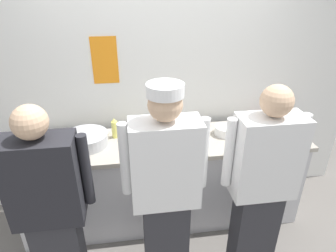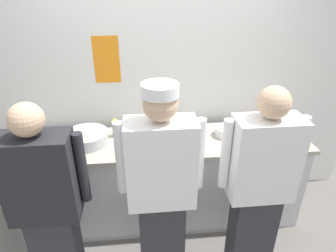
{
  "view_description": "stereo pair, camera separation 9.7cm",
  "coord_description": "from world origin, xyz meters",
  "px_view_note": "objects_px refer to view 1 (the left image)",
  "views": [
    {
      "loc": [
        -0.28,
        -1.99,
        2.27
      ],
      "look_at": [
        0.05,
        0.38,
        1.05
      ],
      "focal_mm": 31.18,
      "sensor_mm": 36.0,
      "label": 1
    },
    {
      "loc": [
        -0.19,
        -2.0,
        2.27
      ],
      "look_at": [
        0.05,
        0.38,
        1.05
      ],
      "focal_mm": 31.18,
      "sensor_mm": 36.0,
      "label": 2
    }
  ],
  "objects_px": {
    "chef_center": "(166,190)",
    "sheet_tray": "(157,140)",
    "squeeze_bottle_secondary": "(115,128)",
    "ramekin_green_sauce": "(194,140)",
    "chef_far_right": "(261,184)",
    "chef_near_left": "(51,209)",
    "mixing_bowl_steel": "(86,139)",
    "squeeze_bottle_primary": "(271,117)",
    "ramekin_orange_sauce": "(38,137)",
    "deli_cup": "(53,143)",
    "plate_stack_front": "(254,127)",
    "plate_stack_rear": "(225,130)"
  },
  "relations": [
    {
      "from": "ramekin_green_sauce",
      "to": "sheet_tray",
      "type": "bearing_deg",
      "value": 171.32
    },
    {
      "from": "plate_stack_front",
      "to": "chef_near_left",
      "type": "bearing_deg",
      "value": -156.16
    },
    {
      "from": "squeeze_bottle_secondary",
      "to": "ramekin_green_sauce",
      "type": "distance_m",
      "value": 0.74
    },
    {
      "from": "plate_stack_front",
      "to": "squeeze_bottle_secondary",
      "type": "height_order",
      "value": "squeeze_bottle_secondary"
    },
    {
      "from": "mixing_bowl_steel",
      "to": "sheet_tray",
      "type": "bearing_deg",
      "value": -2.96
    },
    {
      "from": "sheet_tray",
      "to": "squeeze_bottle_secondary",
      "type": "relative_size",
      "value": 2.49
    },
    {
      "from": "plate_stack_rear",
      "to": "sheet_tray",
      "type": "distance_m",
      "value": 0.67
    },
    {
      "from": "squeeze_bottle_secondary",
      "to": "ramekin_green_sauce",
      "type": "bearing_deg",
      "value": -14.55
    },
    {
      "from": "chef_far_right",
      "to": "sheet_tray",
      "type": "xyz_separation_m",
      "value": [
        -0.72,
        0.69,
        0.05
      ]
    },
    {
      "from": "deli_cup",
      "to": "chef_near_left",
      "type": "bearing_deg",
      "value": -80.87
    },
    {
      "from": "ramekin_orange_sauce",
      "to": "chef_far_right",
      "type": "bearing_deg",
      "value": -25.67
    },
    {
      "from": "plate_stack_rear",
      "to": "squeeze_bottle_secondary",
      "type": "bearing_deg",
      "value": 175.14
    },
    {
      "from": "chef_far_right",
      "to": "mixing_bowl_steel",
      "type": "relative_size",
      "value": 4.24
    },
    {
      "from": "ramekin_green_sauce",
      "to": "chef_far_right",
      "type": "bearing_deg",
      "value": -59.02
    },
    {
      "from": "chef_center",
      "to": "sheet_tray",
      "type": "relative_size",
      "value": 3.46
    },
    {
      "from": "chef_near_left",
      "to": "ramekin_orange_sauce",
      "type": "distance_m",
      "value": 0.95
    },
    {
      "from": "plate_stack_front",
      "to": "ramekin_green_sauce",
      "type": "bearing_deg",
      "value": -170.12
    },
    {
      "from": "sheet_tray",
      "to": "chef_near_left",
      "type": "bearing_deg",
      "value": -138.09
    },
    {
      "from": "sheet_tray",
      "to": "squeeze_bottle_primary",
      "type": "distance_m",
      "value": 1.21
    },
    {
      "from": "chef_far_right",
      "to": "squeeze_bottle_secondary",
      "type": "distance_m",
      "value": 1.38
    },
    {
      "from": "chef_near_left",
      "to": "sheet_tray",
      "type": "relative_size",
      "value": 3.3
    },
    {
      "from": "deli_cup",
      "to": "plate_stack_front",
      "type": "bearing_deg",
      "value": 1.48
    },
    {
      "from": "chef_far_right",
      "to": "squeeze_bottle_primary",
      "type": "xyz_separation_m",
      "value": [
        0.47,
        0.88,
        0.12
      ]
    },
    {
      "from": "deli_cup",
      "to": "chef_far_right",
      "type": "bearing_deg",
      "value": -23.03
    },
    {
      "from": "plate_stack_front",
      "to": "plate_stack_rear",
      "type": "bearing_deg",
      "value": -177.81
    },
    {
      "from": "chef_far_right",
      "to": "deli_cup",
      "type": "height_order",
      "value": "chef_far_right"
    },
    {
      "from": "chef_near_left",
      "to": "sheet_tray",
      "type": "xyz_separation_m",
      "value": [
        0.8,
        0.72,
        0.07
      ]
    },
    {
      "from": "chef_far_right",
      "to": "plate_stack_rear",
      "type": "distance_m",
      "value": 0.74
    },
    {
      "from": "chef_near_left",
      "to": "chef_far_right",
      "type": "height_order",
      "value": "chef_far_right"
    },
    {
      "from": "chef_center",
      "to": "deli_cup",
      "type": "distance_m",
      "value": 1.15
    },
    {
      "from": "ramekin_green_sauce",
      "to": "deli_cup",
      "type": "height_order",
      "value": "deli_cup"
    },
    {
      "from": "chef_near_left",
      "to": "squeeze_bottle_primary",
      "type": "relative_size",
      "value": 8.86
    },
    {
      "from": "ramekin_orange_sauce",
      "to": "ramekin_green_sauce",
      "type": "bearing_deg",
      "value": -9.28
    },
    {
      "from": "mixing_bowl_steel",
      "to": "squeeze_bottle_secondary",
      "type": "height_order",
      "value": "squeeze_bottle_secondary"
    },
    {
      "from": "chef_center",
      "to": "sheet_tray",
      "type": "distance_m",
      "value": 0.69
    },
    {
      "from": "mixing_bowl_steel",
      "to": "deli_cup",
      "type": "bearing_deg",
      "value": -175.14
    },
    {
      "from": "mixing_bowl_steel",
      "to": "squeeze_bottle_primary",
      "type": "bearing_deg",
      "value": 4.81
    },
    {
      "from": "chef_far_right",
      "to": "squeeze_bottle_secondary",
      "type": "xyz_separation_m",
      "value": [
        -1.1,
        0.82,
        0.13
      ]
    },
    {
      "from": "sheet_tray",
      "to": "mixing_bowl_steel",
      "type": "bearing_deg",
      "value": 177.04
    },
    {
      "from": "mixing_bowl_steel",
      "to": "ramekin_green_sauce",
      "type": "relative_size",
      "value": 3.64
    },
    {
      "from": "chef_far_right",
      "to": "chef_near_left",
      "type": "bearing_deg",
      "value": -178.77
    },
    {
      "from": "chef_far_right",
      "to": "ramekin_green_sauce",
      "type": "distance_m",
      "value": 0.75
    },
    {
      "from": "ramekin_green_sauce",
      "to": "squeeze_bottle_secondary",
      "type": "bearing_deg",
      "value": 165.45
    },
    {
      "from": "ramekin_green_sauce",
      "to": "chef_near_left",
      "type": "bearing_deg",
      "value": -149.55
    },
    {
      "from": "plate_stack_front",
      "to": "deli_cup",
      "type": "xyz_separation_m",
      "value": [
        -1.88,
        -0.05,
        0.01
      ]
    },
    {
      "from": "plate_stack_front",
      "to": "deli_cup",
      "type": "relative_size",
      "value": 2.02
    },
    {
      "from": "chef_center",
      "to": "squeeze_bottle_secondary",
      "type": "relative_size",
      "value": 8.61
    },
    {
      "from": "chef_near_left",
      "to": "sheet_tray",
      "type": "bearing_deg",
      "value": 41.91
    },
    {
      "from": "chef_far_right",
      "to": "deli_cup",
      "type": "relative_size",
      "value": 15.41
    },
    {
      "from": "squeeze_bottle_secondary",
      "to": "plate_stack_rear",
      "type": "bearing_deg",
      "value": -4.86
    }
  ]
}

